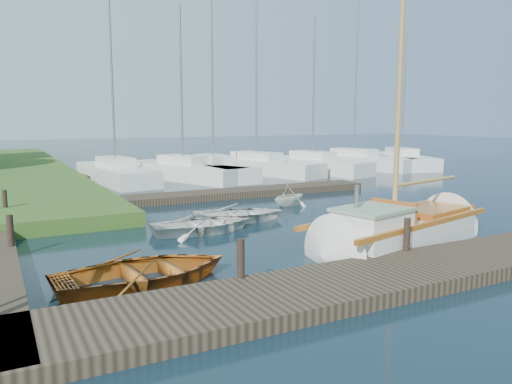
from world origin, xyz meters
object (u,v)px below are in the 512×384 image
sailboat (401,232)px  marina_boat_2 (213,168)px  mooring_post_1 (241,258)px  marina_boat_0 (116,172)px  mooring_post_2 (407,234)px  marina_boat_3 (256,165)px  mooring_post_5 (5,202)px  marina_boat_6 (401,159)px  marina_boat_4 (312,164)px  tender_a (203,221)px  marina_boat_1 (183,170)px  marina_boat_5 (354,160)px  mooring_post_4 (10,230)px  tender_d (290,194)px  tender_c (239,211)px

sailboat → marina_boat_2: size_ratio=0.80×
mooring_post_1 → marina_boat_0: (1.73, 19.24, -0.13)m
mooring_post_2 → marina_boat_3: size_ratio=0.06×
mooring_post_2 → sailboat: (1.22, 1.44, -0.36)m
mooring_post_1 → mooring_post_5: (-4.00, 10.00, 0.00)m
marina_boat_3 → marina_boat_6: marina_boat_3 is taller
mooring_post_2 → marina_boat_4: bearing=61.9°
tender_a → marina_boat_1: 13.93m
mooring_post_1 → marina_boat_5: 26.96m
mooring_post_2 → marina_boat_6: bearing=46.2°
mooring_post_5 → marina_boat_3: bearing=33.0°
mooring_post_4 → marina_boat_5: (22.61, 14.51, -0.13)m
tender_d → marina_boat_5: size_ratio=0.15×
mooring_post_4 → mooring_post_5: 5.00m
sailboat → tender_d: sailboat is taller
tender_c → mooring_post_2: bearing=-154.1°
marina_boat_5 → sailboat: bearing=128.9°
tender_d → marina_boat_1: marina_boat_1 is taller
marina_boat_0 → marina_boat_3: size_ratio=0.90×
marina_boat_4 → marina_boat_5: (4.28, 1.06, 0.01)m
marina_boat_0 → marina_boat_2: size_ratio=0.93×
tender_d → marina_boat_6: size_ratio=0.19×
mooring_post_5 → tender_d: size_ratio=0.44×
sailboat → marina_boat_0: 18.25m
mooring_post_5 → sailboat: bearing=-41.4°
marina_boat_3 → marina_boat_4: size_ratio=1.29×
tender_c → marina_boat_6: marina_boat_6 is taller
tender_a → marina_boat_5: 22.27m
marina_boat_5 → marina_boat_6: 3.76m
mooring_post_5 → marina_boat_5: size_ratio=0.07×
mooring_post_5 → marina_boat_4: 20.19m
mooring_post_1 → marina_boat_4: bearing=52.2°
sailboat → marina_boat_4: bearing=49.9°
sailboat → tender_a: sailboat is taller
mooring_post_4 → marina_boat_2: bearing=50.1°
tender_a → marina_boat_1: (4.11, 13.30, 0.23)m
mooring_post_4 → marina_boat_3: (14.75, 14.57, -0.12)m
marina_boat_6 → marina_boat_3: bearing=104.5°
sailboat → marina_boat_6: marina_boat_6 is taller
mooring_post_1 → marina_boat_5: (18.61, 19.51, -0.13)m
mooring_post_1 → mooring_post_4: same height
marina_boat_0 → mooring_post_2: bearing=-177.2°
sailboat → marina_boat_4: marina_boat_4 is taller
mooring_post_4 → marina_boat_6: marina_boat_6 is taller
tender_c → marina_boat_1: 12.51m
mooring_post_1 → marina_boat_3: bearing=61.2°
mooring_post_1 → marina_boat_0: bearing=84.9°
marina_boat_1 → marina_boat_4: (8.86, -0.29, 0.00)m
mooring_post_5 → tender_c: size_ratio=0.25×
mooring_post_1 → tender_d: (6.27, 8.25, -0.22)m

